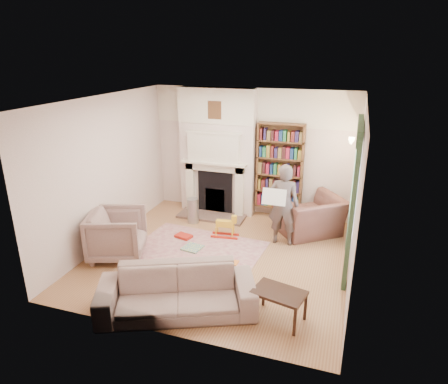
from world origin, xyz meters
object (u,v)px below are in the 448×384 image
(armchair_left, at_px, (117,234))
(coffee_table, at_px, (278,306))
(armchair_reading, at_px, (310,216))
(man_reading, at_px, (284,205))
(rocking_horse, at_px, (225,226))
(paraffin_heater, at_px, (193,211))
(sofa, at_px, (177,292))
(bookcase, at_px, (280,166))

(armchair_left, bearing_deg, coffee_table, -125.77)
(armchair_reading, relative_size, armchair_left, 1.26)
(man_reading, xyz_separation_m, rocking_horse, (-1.13, -0.11, -0.56))
(paraffin_heater, distance_m, rocking_horse, 1.00)
(man_reading, distance_m, paraffin_heater, 2.11)
(armchair_reading, bearing_deg, man_reading, 15.53)
(man_reading, height_order, coffee_table, man_reading)
(coffee_table, bearing_deg, man_reading, 112.41)
(armchair_left, distance_m, paraffin_heater, 1.95)
(man_reading, bearing_deg, sofa, 67.86)
(bookcase, xyz_separation_m, coffee_table, (0.72, -3.60, -0.95))
(bookcase, distance_m, sofa, 4.02)
(armchair_left, bearing_deg, man_reading, -81.74)
(man_reading, relative_size, rocking_horse, 2.91)
(bookcase, bearing_deg, paraffin_heater, -151.97)
(sofa, xyz_separation_m, man_reading, (1.02, 2.61, 0.47))
(sofa, bearing_deg, bookcase, 56.22)
(sofa, height_order, coffee_table, sofa)
(armchair_left, relative_size, sofa, 0.43)
(sofa, bearing_deg, rocking_horse, 68.78)
(armchair_left, bearing_deg, sofa, -143.98)
(armchair_reading, bearing_deg, sofa, 27.73)
(man_reading, bearing_deg, coffee_table, 98.59)
(coffee_table, bearing_deg, paraffin_heater, 144.67)
(armchair_left, relative_size, rocking_horse, 1.75)
(sofa, distance_m, man_reading, 2.84)
(armchair_reading, distance_m, armchair_left, 3.78)
(paraffin_heater, height_order, rocking_horse, paraffin_heater)
(bookcase, relative_size, sofa, 0.84)
(armchair_reading, bearing_deg, bookcase, -77.61)
(bookcase, height_order, rocking_horse, bookcase)
(bookcase, xyz_separation_m, sofa, (-0.69, -3.86, -0.85))
(armchair_reading, xyz_separation_m, coffee_table, (-0.07, -2.94, -0.17))
(armchair_left, xyz_separation_m, sofa, (1.70, -1.16, -0.11))
(armchair_reading, xyz_separation_m, sofa, (-1.47, -3.21, -0.07))
(coffee_table, bearing_deg, sofa, -156.20)
(armchair_left, xyz_separation_m, coffee_table, (3.11, -0.89, -0.21))
(armchair_reading, relative_size, rocking_horse, 2.20)
(armchair_reading, distance_m, sofa, 3.53)
(coffee_table, height_order, rocking_horse, rocking_horse)
(bookcase, distance_m, armchair_reading, 1.29)
(armchair_left, distance_m, man_reading, 3.11)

